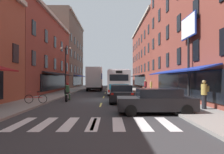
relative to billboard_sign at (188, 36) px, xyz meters
name	(u,v)px	position (x,y,z in m)	size (l,w,h in m)	color
ground_plane	(103,100)	(-7.05, 3.10, -5.51)	(34.80, 80.00, 0.10)	#333335
lane_centre_dashes	(102,100)	(-7.05, 2.85, -5.46)	(0.14, 73.90, 0.01)	#DBCC4C
crosswalk_near	(94,123)	(-7.05, -6.90, -5.46)	(7.10, 2.80, 0.01)	silver
sidewalk_left	(41,99)	(-12.95, 3.10, -5.39)	(3.00, 80.00, 0.14)	gray
sidewalk_right	(164,99)	(-1.15, 3.10, -5.39)	(3.00, 80.00, 0.14)	gray
storefront_row_left	(0,38)	(-18.43, 5.90, 1.04)	(9.44, 79.90, 16.62)	brown
storefront_row_right	(214,25)	(4.33, 4.31, 2.05)	(9.44, 79.90, 17.36)	brown
billboard_sign	(188,36)	(0.00, 0.00, 0.00)	(0.40, 2.87, 6.98)	black
transit_bus	(118,82)	(-5.32, 11.30, -3.82)	(2.71, 11.29, 3.13)	silver
box_truck	(95,79)	(-8.97, 18.11, -3.47)	(2.55, 7.76, 3.89)	#B21E19
sedan_near	(121,93)	(-5.38, 1.31, -4.71)	(2.03, 4.55, 1.50)	black
sedan_mid	(156,101)	(-3.65, -4.36, -4.73)	(4.43, 2.03, 1.46)	black
motorcycle_rider	(68,93)	(-10.19, 2.24, -4.76)	(0.62, 2.07, 1.66)	black
bicycle_near	(36,99)	(-12.05, -0.56, -4.96)	(1.71, 0.48, 0.91)	black
pedestrian_near	(204,93)	(-0.42, -3.53, -4.36)	(0.52, 0.44, 1.82)	black
pedestrian_mid	(146,86)	(-1.63, 10.38, -4.41)	(0.36, 0.36, 1.77)	black
pedestrian_far	(151,86)	(-0.38, 12.84, -4.49)	(0.36, 0.36, 1.64)	#B29947
street_lamp_twin	(65,68)	(-12.01, 9.30, -2.05)	(1.42, 0.32, 5.94)	black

